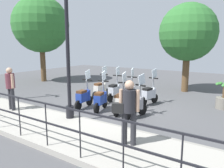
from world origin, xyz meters
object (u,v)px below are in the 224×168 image
Objects in this scene: lamp_post_near at (68,58)px; scooter_near_1 at (121,101)px; potted_palm at (223,98)px; scooter_near_3 at (84,96)px; tree_large at (41,25)px; scooter_far_2 at (114,90)px; scooter_near_2 at (101,98)px; scooter_far_1 at (130,92)px; scooter_far_3 at (100,88)px; scooter_near_0 at (135,104)px; pedestrian_with_bag at (128,108)px; tree_distant at (188,33)px; scooter_far_0 at (149,94)px; pedestrian_distant at (10,85)px.

lamp_post_near is 2.90× the size of scooter_near_1.
scooter_near_1 is at bearing 132.24° from potted_palm.
tree_large is at bearing 55.64° from scooter_near_3.
lamp_post_near is 3.69m from scooter_far_2.
scooter_near_2 is at bearing -170.24° from scooter_far_2.
scooter_far_3 is at bearing 75.49° from scooter_far_1.
scooter_near_0 and scooter_far_1 have the same top height.
tree_large reaches higher than scooter_far_3.
scooter_near_3 is at bearing 122.56° from potted_palm.
scooter_near_2 is 2.03m from scooter_far_3.
tree_distant is at bearing -13.92° from pedestrian_with_bag.
scooter_far_0 is at bearing -2.33° from pedestrian_with_bag.
scooter_far_0 is 1.68m from scooter_far_2.
potted_palm is 4.59m from scooter_far_2.
scooter_far_2 is 1.00× the size of scooter_far_3.
scooter_far_0 reaches higher than potted_palm.
scooter_far_1 is 0.87m from scooter_far_2.
scooter_near_1 is at bearing -111.57° from tree_large.
lamp_post_near is at bearing 163.72° from scooter_near_2.
scooter_far_0 is 0.84m from scooter_far_1.
potted_palm is at bearing -92.47° from tree_large.
tree_large reaches higher than lamp_post_near.
tree_large is 3.79× the size of scooter_near_1.
scooter_near_1 is at bearing -178.10° from scooter_far_1.
scooter_far_2 is 0.78m from scooter_far_3.
scooter_near_3 is 2.10m from scooter_far_1.
scooter_far_1 is at bearing 110.78° from potted_palm.
tree_distant reaches higher than scooter_near_3.
pedestrian_distant is 1.03× the size of scooter_far_0.
scooter_near_1 is at bearing -125.01° from scooter_far_3.
pedestrian_with_bag is at bearing 164.33° from potted_palm.
pedestrian_distant is at bearing 146.12° from scooter_far_2.
lamp_post_near is at bearing -178.75° from scooter_far_2.
lamp_post_near is 2.81× the size of pedestrian_distant.
pedestrian_distant is 1.03× the size of scooter_near_3.
potted_palm is at bearing -25.48° from scooter_near_0.
scooter_far_0 is (-1.11, 2.74, 0.04)m from potted_palm.
scooter_far_2 is (3.81, -2.12, -0.60)m from pedestrian_distant.
scooter_far_3 is at bearing 73.53° from scooter_near_0.
pedestrian_with_bag is 2.97m from scooter_near_1.
scooter_far_0 is at bearing -83.76° from scooter_far_3.
pedestrian_with_bag is at bearing -119.61° from tree_large.
tree_large is at bearing 55.96° from lamp_post_near.
scooter_far_3 is (1.63, 2.72, 0.00)m from scooter_near_0.
tree_distant is 6.34m from scooter_near_2.
scooter_far_3 is at bearing 19.21° from lamp_post_near.
scooter_near_3 reaches higher than potted_palm.
scooter_far_1 is (1.60, -0.43, 0.00)m from scooter_near_2.
scooter_far_2 is at bearing 6.07° from lamp_post_near.
scooter_near_1 and scooter_far_2 have the same top height.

